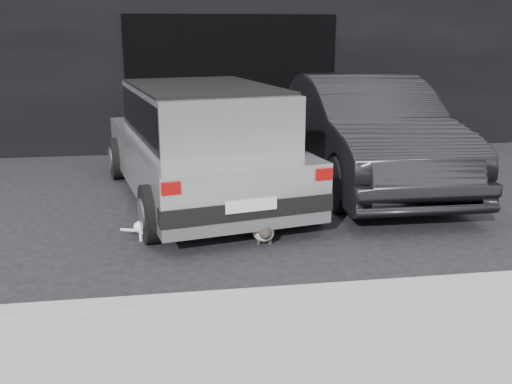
{
  "coord_description": "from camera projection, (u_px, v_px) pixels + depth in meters",
  "views": [
    {
      "loc": [
        -0.2,
        -7.04,
        2.31
      ],
      "look_at": [
        0.7,
        -1.13,
        0.61
      ],
      "focal_mm": 40.0,
      "sensor_mm": 36.0,
      "label": 1
    }
  ],
  "objects": [
    {
      "name": "curb",
      "position": [
        315.0,
        296.0,
        5.01
      ],
      "size": [
        18.0,
        0.25,
        0.12
      ],
      "primitive_type": "cube",
      "color": "gray",
      "rests_on": "ground"
    },
    {
      "name": "silver_hatchback",
      "position": [
        201.0,
        138.0,
        7.85
      ],
      "size": [
        2.83,
        4.68,
        1.61
      ],
      "rotation": [
        0.0,
        0.0,
        0.2
      ],
      "color": "#A8AAAD",
      "rests_on": "ground"
    },
    {
      "name": "second_car",
      "position": [
        365.0,
        131.0,
        8.77
      ],
      "size": [
        1.84,
        5.03,
        1.65
      ],
      "primitive_type": "imported",
      "rotation": [
        0.0,
        0.0,
        -0.02
      ],
      "color": "black",
      "rests_on": "ground"
    },
    {
      "name": "building_facade",
      "position": [
        221.0,
        21.0,
        12.52
      ],
      "size": [
        34.0,
        4.0,
        5.0
      ],
      "primitive_type": "cube",
      "color": "black",
      "rests_on": "ground"
    },
    {
      "name": "ground",
      "position": [
        190.0,
        216.0,
        7.35
      ],
      "size": [
        80.0,
        80.0,
        0.0
      ],
      "primitive_type": "plane",
      "color": "black",
      "rests_on": "ground"
    },
    {
      "name": "sidewalk",
      "position": [
        359.0,
        375.0,
        3.87
      ],
      "size": [
        18.0,
        2.2,
        0.11
      ],
      "primitive_type": "cube",
      "color": "gray",
      "rests_on": "ground"
    },
    {
      "name": "cat_white",
      "position": [
        157.0,
        226.0,
        6.49
      ],
      "size": [
        0.7,
        0.33,
        0.33
      ],
      "rotation": [
        0.0,
        0.0,
        -1.78
      ],
      "color": "white",
      "rests_on": "ground"
    },
    {
      "name": "garage_opening",
      "position": [
        232.0,
        85.0,
        10.94
      ],
      "size": [
        4.0,
        0.1,
        2.6
      ],
      "primitive_type": "cube",
      "color": "black",
      "rests_on": "ground"
    },
    {
      "name": "cat_siamese",
      "position": [
        263.0,
        231.0,
        6.45
      ],
      "size": [
        0.29,
        0.77,
        0.26
      ],
      "rotation": [
        0.0,
        0.0,
        3.08
      ],
      "color": "beige",
      "rests_on": "ground"
    }
  ]
}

